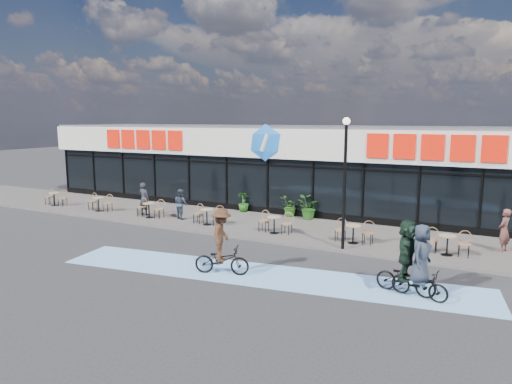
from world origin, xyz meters
TOP-DOWN VIEW (x-y plane):
  - ground at (0.00, 0.00)m, footprint 120.00×120.00m
  - sidewalk at (0.00, 4.50)m, footprint 44.00×5.00m
  - bike_lane at (4.00, -1.50)m, footprint 14.17×4.13m
  - building at (-0.00, 9.93)m, footprint 30.60×6.57m
  - lamp_post at (5.48, 2.30)m, footprint 0.28×0.28m
  - bistro_set_0 at (-11.72, 3.34)m, footprint 1.54×0.62m
  - bistro_set_1 at (-8.25, 3.34)m, footprint 1.54×0.62m
  - bistro_set_2 at (-4.78, 3.34)m, footprint 1.54×0.62m
  - bistro_set_3 at (-1.32, 3.34)m, footprint 1.54×0.62m
  - bistro_set_4 at (2.15, 3.34)m, footprint 1.54×0.62m
  - bistro_set_5 at (5.61, 3.34)m, footprint 1.54×0.62m
  - bistro_set_6 at (9.08, 3.34)m, footprint 1.54×0.62m
  - potted_plant_left at (-1.30, 6.73)m, footprint 0.72×0.72m
  - potted_plant_mid at (2.40, 6.55)m, footprint 1.21×1.10m
  - potted_plant_right at (1.38, 6.70)m, footprint 1.05×1.13m
  - patron_left at (-5.44, 3.65)m, footprint 0.63×0.42m
  - patron_right at (-3.20, 3.78)m, footprint 0.88×0.78m
  - pedestrian_a at (10.88, 4.70)m, footprint 0.58×0.69m
  - cyclist_a at (8.34, -1.02)m, footprint 1.79×1.68m
  - cyclist_b at (8.74, -1.17)m, footprint 1.71×0.94m
  - cyclist_c at (2.77, -2.03)m, footprint 1.91×1.25m

SIDE VIEW (x-z plane):
  - ground at x=0.00m, z-range 0.00..0.00m
  - bike_lane at x=4.00m, z-range 0.00..0.01m
  - sidewalk at x=0.00m, z-range 0.00..0.10m
  - bistro_set_0 at x=-11.72m, z-range 0.11..1.01m
  - bistro_set_1 at x=-8.25m, z-range 0.11..1.01m
  - bistro_set_2 at x=-4.78m, z-range 0.11..1.01m
  - bistro_set_3 at x=-1.32m, z-range 0.11..1.01m
  - bistro_set_4 at x=2.15m, z-range 0.11..1.01m
  - bistro_set_5 at x=5.61m, z-range 0.11..1.01m
  - bistro_set_6 at x=9.08m, z-range 0.11..1.01m
  - potted_plant_right at x=1.38m, z-range 0.10..1.12m
  - potted_plant_left at x=-1.30m, z-range 0.10..1.13m
  - potted_plant_mid at x=2.40m, z-range 0.10..1.26m
  - cyclist_b at x=8.74m, z-range -0.22..1.90m
  - patron_right at x=-3.20m, z-range 0.10..1.60m
  - pedestrian_a at x=10.88m, z-range 0.10..1.72m
  - cyclist_c at x=2.77m, z-range -0.17..2.01m
  - patron_left at x=-5.44m, z-range 0.10..1.79m
  - cyclist_a at x=8.34m, z-range -0.12..2.08m
  - building at x=0.00m, z-range -0.04..4.71m
  - lamp_post at x=5.48m, z-range 0.58..5.53m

